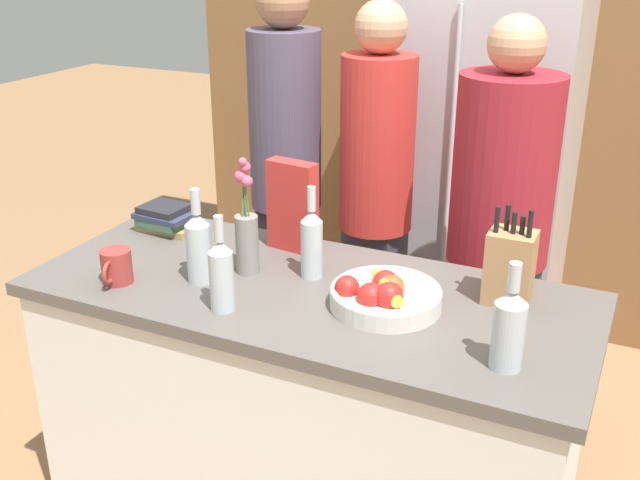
# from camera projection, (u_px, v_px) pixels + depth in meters

# --- Properties ---
(kitchen_island) EXTENTS (1.66, 0.70, 0.89)m
(kitchen_island) POSITION_uv_depth(u_px,v_px,m) (308.00, 414.00, 2.36)
(kitchen_island) COLOR silver
(kitchen_island) RESTS_ON ground_plane
(back_wall_wood) EXTENTS (2.86, 0.12, 2.60)m
(back_wall_wood) POSITION_uv_depth(u_px,v_px,m) (472.00, 59.00, 3.50)
(back_wall_wood) COLOR brown
(back_wall_wood) RESTS_ON ground_plane
(refrigerator) EXTENTS (0.75, 0.62, 1.95)m
(refrigerator) POSITION_uv_depth(u_px,v_px,m) (482.00, 149.00, 3.26)
(refrigerator) COLOR #B7B7BC
(refrigerator) RESTS_ON ground_plane
(fruit_bowl) EXTENTS (0.31, 0.31, 0.11)m
(fruit_bowl) POSITION_uv_depth(u_px,v_px,m) (384.00, 295.00, 2.06)
(fruit_bowl) COLOR silver
(fruit_bowl) RESTS_ON kitchen_island
(knife_block) EXTENTS (0.13, 0.11, 0.29)m
(knife_block) POSITION_uv_depth(u_px,v_px,m) (510.00, 266.00, 2.07)
(knife_block) COLOR #A87A4C
(knife_block) RESTS_ON kitchen_island
(flower_vase) EXTENTS (0.07, 0.07, 0.37)m
(flower_vase) POSITION_uv_depth(u_px,v_px,m) (247.00, 234.00, 2.25)
(flower_vase) COLOR gray
(flower_vase) RESTS_ON kitchen_island
(cereal_box) EXTENTS (0.17, 0.08, 0.30)m
(cereal_box) POSITION_uv_depth(u_px,v_px,m) (292.00, 206.00, 2.40)
(cereal_box) COLOR red
(cereal_box) RESTS_ON kitchen_island
(coffee_mug) EXTENTS (0.09, 0.13, 0.10)m
(coffee_mug) POSITION_uv_depth(u_px,v_px,m) (116.00, 267.00, 2.21)
(coffee_mug) COLOR #99332D
(coffee_mug) RESTS_ON kitchen_island
(book_stack) EXTENTS (0.20, 0.16, 0.09)m
(book_stack) POSITION_uv_depth(u_px,v_px,m) (167.00, 218.00, 2.60)
(book_stack) COLOR #99844C
(book_stack) RESTS_ON kitchen_island
(bottle_oil) EXTENTS (0.07, 0.07, 0.29)m
(bottle_oil) POSITION_uv_depth(u_px,v_px,m) (312.00, 242.00, 2.22)
(bottle_oil) COLOR #B2BCC1
(bottle_oil) RESTS_ON kitchen_island
(bottle_vinegar) EXTENTS (0.07, 0.07, 0.29)m
(bottle_vinegar) POSITION_uv_depth(u_px,v_px,m) (198.00, 246.00, 2.19)
(bottle_vinegar) COLOR #B2BCC1
(bottle_vinegar) RESTS_ON kitchen_island
(bottle_wine) EXTENTS (0.08, 0.08, 0.27)m
(bottle_wine) POSITION_uv_depth(u_px,v_px,m) (509.00, 327.00, 1.76)
(bottle_wine) COLOR #B2BCC1
(bottle_wine) RESTS_ON kitchen_island
(bottle_water) EXTENTS (0.07, 0.07, 0.28)m
(bottle_water) POSITION_uv_depth(u_px,v_px,m) (221.00, 273.00, 2.03)
(bottle_water) COLOR #B2BCC1
(bottle_water) RESTS_ON kitchen_island
(person_at_sink) EXTENTS (0.28, 0.28, 1.72)m
(person_at_sink) POSITION_uv_depth(u_px,v_px,m) (286.00, 167.00, 2.98)
(person_at_sink) COLOR #383842
(person_at_sink) RESTS_ON ground_plane
(person_in_blue) EXTENTS (0.28, 0.28, 1.64)m
(person_in_blue) POSITION_uv_depth(u_px,v_px,m) (376.00, 191.00, 2.86)
(person_in_blue) COLOR #383842
(person_in_blue) RESTS_ON ground_plane
(person_in_red_tee) EXTENTS (0.35, 0.35, 1.62)m
(person_in_red_tee) POSITION_uv_depth(u_px,v_px,m) (499.00, 225.00, 2.61)
(person_in_red_tee) COLOR #383842
(person_in_red_tee) RESTS_ON ground_plane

